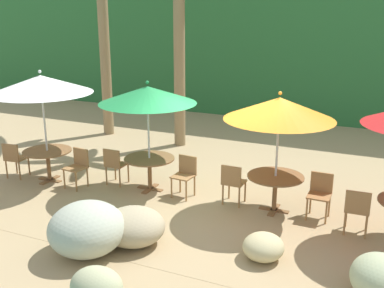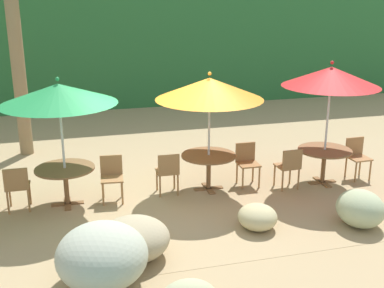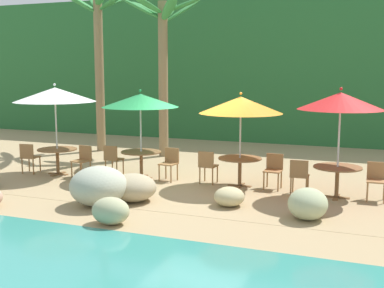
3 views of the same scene
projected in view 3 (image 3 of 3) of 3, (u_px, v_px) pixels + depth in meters
ground_plane at (199, 185)px, 12.77m from camera, size 120.00×120.00×0.00m
terrace_deck at (199, 185)px, 12.77m from camera, size 18.00×5.20×0.01m
foliage_backdrop at (275, 68)px, 20.61m from camera, size 28.00×2.40×6.00m
rock_seawall at (73, 187)px, 10.89m from camera, size 15.91×2.85×1.06m
umbrella_white at (55, 95)px, 13.69m from camera, size 2.26×2.26×2.58m
dining_table_white at (57, 153)px, 13.94m from camera, size 1.10×1.10×0.74m
chair_white_seaward at (83, 159)px, 13.63m from camera, size 0.47×0.48×0.87m
chair_white_inland at (29, 156)px, 14.07m from camera, size 0.47×0.48×0.87m
umbrella_green at (140, 101)px, 13.28m from camera, size 2.08×2.08×2.43m
dining_table_green at (141, 156)px, 13.51m from camera, size 1.10×1.10×0.74m
chair_green_seaward at (170, 162)px, 13.22m from camera, size 0.46×0.46×0.87m
chair_green_inland at (113, 158)px, 13.75m from camera, size 0.42×0.43×0.87m
umbrella_orange at (241, 105)px, 12.30m from camera, size 2.10×2.10×2.40m
dining_table_orange at (240, 163)px, 12.52m from camera, size 1.10×1.10×0.74m
chair_orange_seaward at (274, 168)px, 12.30m from camera, size 0.43×0.43×0.87m
chair_orange_inland at (207, 165)px, 12.78m from camera, size 0.43×0.44×0.87m
umbrella_red at (341, 101)px, 11.13m from camera, size 1.93×1.93×2.56m
dining_table_red at (337, 172)px, 11.38m from camera, size 1.10×1.10×0.74m
chair_red_seaward at (376, 178)px, 11.20m from camera, size 0.43×0.44×0.87m
chair_red_inland at (299, 175)px, 11.59m from camera, size 0.44×0.44×0.87m
palm_tree_nearest at (98, 41)px, 17.62m from camera, size 3.44×3.13×5.82m
palm_tree_second at (163, 47)px, 16.51m from camera, size 2.90×2.86×5.35m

